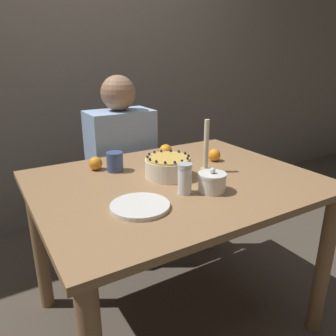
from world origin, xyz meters
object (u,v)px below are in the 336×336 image
(cake, at_px, (168,167))
(sugar_shaker, at_px, (185,179))
(candle, at_px, (206,152))
(sugar_bowl, at_px, (212,182))
(person_man_blue_shirt, at_px, (122,182))

(cake, distance_m, sugar_shaker, 0.20)
(cake, bearing_deg, candle, -10.10)
(sugar_shaker, xyz_separation_m, candle, (0.23, 0.16, 0.04))
(cake, bearing_deg, sugar_bowl, -74.07)
(sugar_shaker, relative_size, person_man_blue_shirt, 0.11)
(cake, relative_size, candle, 0.83)
(sugar_shaker, bearing_deg, candle, 35.49)
(sugar_bowl, distance_m, sugar_shaker, 0.12)
(cake, height_order, sugar_bowl, cake)
(cake, height_order, candle, candle)
(sugar_bowl, relative_size, candle, 0.46)
(cake, xyz_separation_m, sugar_bowl, (0.07, -0.24, -0.01))
(cake, relative_size, sugar_shaker, 1.66)
(candle, relative_size, person_man_blue_shirt, 0.21)
(sugar_bowl, bearing_deg, sugar_shaker, 159.29)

